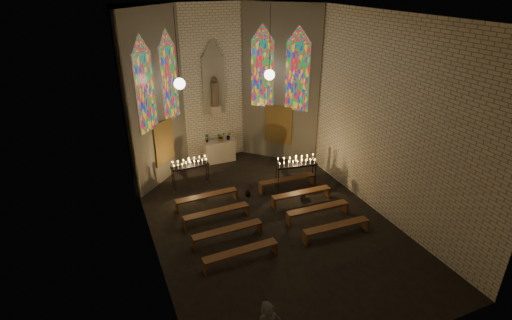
{
  "coord_description": "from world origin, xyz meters",
  "views": [
    {
      "loc": [
        -5.08,
        -10.93,
        8.05
      ],
      "look_at": [
        0.07,
        1.23,
        1.84
      ],
      "focal_mm": 28.0,
      "sensor_mm": 36.0,
      "label": 1
    }
  ],
  "objects_px": {
    "aisle_flower_pot": "(248,191)",
    "votive_stand_right": "(296,163)",
    "altar": "(219,151)",
    "votive_stand_left": "(190,164)"
  },
  "relations": [
    {
      "from": "votive_stand_left",
      "to": "votive_stand_right",
      "type": "xyz_separation_m",
      "value": [
        3.97,
        -1.76,
        0.1
      ]
    },
    {
      "from": "altar",
      "to": "aisle_flower_pot",
      "type": "relative_size",
      "value": 3.31
    },
    {
      "from": "votive_stand_left",
      "to": "altar",
      "type": "bearing_deg",
      "value": 41.95
    },
    {
      "from": "altar",
      "to": "aisle_flower_pot",
      "type": "bearing_deg",
      "value": -90.22
    },
    {
      "from": "altar",
      "to": "votive_stand_left",
      "type": "bearing_deg",
      "value": -135.15
    },
    {
      "from": "aisle_flower_pot",
      "to": "votive_stand_right",
      "type": "distance_m",
      "value": 2.29
    },
    {
      "from": "votive_stand_right",
      "to": "aisle_flower_pot",
      "type": "bearing_deg",
      "value": -172.07
    },
    {
      "from": "altar",
      "to": "votive_stand_right",
      "type": "xyz_separation_m",
      "value": [
        2.11,
        -3.61,
        0.58
      ]
    },
    {
      "from": "aisle_flower_pot",
      "to": "votive_stand_right",
      "type": "height_order",
      "value": "votive_stand_right"
    },
    {
      "from": "altar",
      "to": "aisle_flower_pot",
      "type": "height_order",
      "value": "altar"
    }
  ]
}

